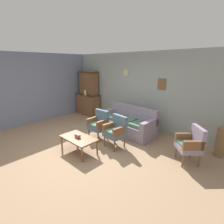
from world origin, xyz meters
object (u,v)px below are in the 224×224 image
(armchair_near_cabinet, at_px, (116,130))
(floor_vase_by_wall, at_px, (221,142))
(vase_on_cabinet, at_px, (85,92))
(armchair_row_middle, at_px, (99,123))
(wingback_chair_by_fireplace, at_px, (191,143))
(side_cabinet, at_px, (88,104))
(book_stack_on_table, at_px, (78,136))
(coffee_table, at_px, (79,139))
(floral_couch, at_px, (128,124))

(armchair_near_cabinet, relative_size, floor_vase_by_wall, 1.15)
(vase_on_cabinet, bearing_deg, armchair_row_middle, -29.65)
(armchair_row_middle, bearing_deg, wingback_chair_by_fireplace, 12.31)
(side_cabinet, bearing_deg, book_stack_on_table, -43.54)
(wingback_chair_by_fireplace, relative_size, book_stack_on_table, 5.21)
(armchair_row_middle, xyz_separation_m, coffee_table, (0.24, -0.96, -0.12))
(book_stack_on_table, bearing_deg, armchair_near_cabinet, 60.46)
(wingback_chair_by_fireplace, height_order, floor_vase_by_wall, wingback_chair_by_fireplace)
(coffee_table, bearing_deg, floral_couch, 85.54)
(floral_couch, relative_size, floor_vase_by_wall, 2.50)
(armchair_near_cabinet, height_order, floor_vase_by_wall, armchair_near_cabinet)
(book_stack_on_table, bearing_deg, floral_couch, 85.10)
(armchair_near_cabinet, distance_m, book_stack_on_table, 1.06)
(coffee_table, height_order, floor_vase_by_wall, floor_vase_by_wall)
(side_cabinet, relative_size, floor_vase_by_wall, 1.48)
(coffee_table, bearing_deg, book_stack_on_table, -141.26)
(side_cabinet, xyz_separation_m, wingback_chair_by_fireplace, (4.92, -0.91, 0.03))
(wingback_chair_by_fireplace, height_order, coffee_table, wingback_chair_by_fireplace)
(floral_couch, distance_m, book_stack_on_table, 1.96)
(vase_on_cabinet, bearing_deg, wingback_chair_by_fireplace, -8.60)
(armchair_row_middle, bearing_deg, armchair_near_cabinet, -3.34)
(side_cabinet, height_order, coffee_table, side_cabinet)
(armchair_row_middle, distance_m, coffee_table, 1.00)
(wingback_chair_by_fireplace, bearing_deg, book_stack_on_table, -146.89)
(armchair_row_middle, relative_size, wingback_chair_by_fireplace, 1.00)
(side_cabinet, distance_m, wingback_chair_by_fireplace, 5.01)
(vase_on_cabinet, relative_size, wingback_chair_by_fireplace, 0.27)
(floral_couch, height_order, armchair_row_middle, same)
(side_cabinet, distance_m, armchair_near_cabinet, 3.45)
(wingback_chair_by_fireplace, relative_size, floor_vase_by_wall, 1.15)
(vase_on_cabinet, distance_m, floor_vase_by_wall, 5.37)
(floral_couch, xyz_separation_m, coffee_table, (-0.15, -1.93, 0.05))
(floor_vase_by_wall, bearing_deg, vase_on_cabinet, -179.15)
(side_cabinet, distance_m, floor_vase_by_wall, 5.40)
(floral_couch, bearing_deg, coffee_table, -94.46)
(wingback_chair_by_fireplace, xyz_separation_m, coffee_table, (-2.33, -1.52, -0.12))
(armchair_near_cabinet, bearing_deg, vase_on_cabinet, 156.13)
(coffee_table, bearing_deg, armchair_near_cabinet, 60.87)
(armchair_row_middle, height_order, book_stack_on_table, armchair_row_middle)
(armchair_near_cabinet, xyz_separation_m, wingback_chair_by_fireplace, (1.83, 0.61, 0.00))
(vase_on_cabinet, bearing_deg, floral_couch, -6.81)
(floral_couch, height_order, armchair_near_cabinet, same)
(wingback_chair_by_fireplace, bearing_deg, vase_on_cabinet, 171.40)
(floral_couch, xyz_separation_m, armchair_near_cabinet, (0.36, -1.02, 0.17))
(side_cabinet, relative_size, armchair_near_cabinet, 1.28)
(side_cabinet, height_order, floor_vase_by_wall, side_cabinet)
(side_cabinet, bearing_deg, wingback_chair_by_fireplace, -10.50)
(side_cabinet, distance_m, coffee_table, 3.55)
(armchair_near_cabinet, xyz_separation_m, coffee_table, (-0.51, -0.91, -0.12))
(floral_couch, bearing_deg, wingback_chair_by_fireplace, -10.75)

